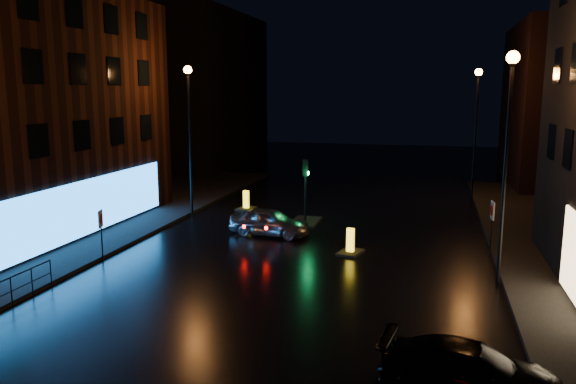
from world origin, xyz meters
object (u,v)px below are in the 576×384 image
silver_hatchback (270,222)px  bollard_far (246,205)px  bollard_near (350,248)px  road_sign_right (492,215)px  road_sign_left (101,223)px  traffic_signal (305,214)px  dark_sedan (471,370)px

silver_hatchback → bollard_far: 6.26m
bollard_near → road_sign_right: (5.90, 1.33, 1.53)m
silver_hatchback → bollard_far: silver_hatchback is taller
silver_hatchback → road_sign_left: 8.14m
bollard_near → road_sign_right: road_sign_right is taller
traffic_signal → bollard_far: traffic_signal is taller
road_sign_left → road_sign_right: bearing=-0.0°
dark_sedan → bollard_near: 11.67m
dark_sedan → road_sign_left: (-14.29, 7.15, 1.01)m
road_sign_left → bollard_near: bearing=2.7°
silver_hatchback → bollard_near: silver_hatchback is taller
traffic_signal → bollard_near: (3.20, -5.19, -0.25)m
traffic_signal → bollard_far: (-4.20, 2.45, -0.25)m
traffic_signal → road_sign_left: size_ratio=1.59×
bollard_far → road_sign_left: 11.64m
traffic_signal → road_sign_right: bearing=-23.0°
bollard_near → bollard_far: bollard_far is taller
dark_sedan → road_sign_left: road_sign_left is taller
bollard_near → silver_hatchback: bearing=166.5°
silver_hatchback → bollard_near: bearing=-110.3°
silver_hatchback → road_sign_right: 10.31m
bollard_near → road_sign_left: bearing=-146.2°
traffic_signal → road_sign_left: (-6.70, -8.84, 1.12)m
silver_hatchback → road_sign_right: (10.22, -0.88, 1.11)m
dark_sedan → bollard_near: dark_sedan is taller
silver_hatchback → dark_sedan: bearing=-139.4°
bollard_near → road_sign_left: size_ratio=0.68×
dark_sedan → bollard_near: bearing=29.6°
silver_hatchback → road_sign_right: bearing=-88.1°
silver_hatchback → dark_sedan: 15.66m
silver_hatchback → road_sign_left: (-5.58, -5.85, 0.95)m
bollard_far → bollard_near: bearing=-37.7°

